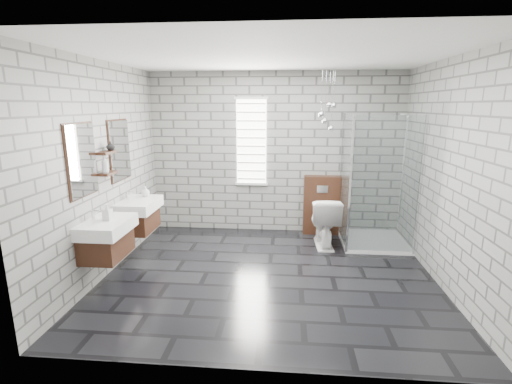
# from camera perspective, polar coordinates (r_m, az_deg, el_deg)

# --- Properties ---
(floor) EXTENTS (4.20, 3.60, 0.02)m
(floor) POSITION_cam_1_polar(r_m,az_deg,el_deg) (4.95, 1.96, -12.69)
(floor) COLOR black
(floor) RESTS_ON ground
(ceiling) EXTENTS (4.20, 3.60, 0.02)m
(ceiling) POSITION_cam_1_polar(r_m,az_deg,el_deg) (4.49, 2.25, 20.33)
(ceiling) COLOR white
(ceiling) RESTS_ON wall_back
(wall_back) EXTENTS (4.20, 0.02, 2.70)m
(wall_back) POSITION_cam_1_polar(r_m,az_deg,el_deg) (6.32, 2.95, 5.88)
(wall_back) COLOR gray
(wall_back) RESTS_ON floor
(wall_front) EXTENTS (4.20, 0.02, 2.70)m
(wall_front) POSITION_cam_1_polar(r_m,az_deg,el_deg) (2.77, 0.15, -3.62)
(wall_front) COLOR gray
(wall_front) RESTS_ON floor
(wall_left) EXTENTS (0.02, 3.60, 2.70)m
(wall_left) POSITION_cam_1_polar(r_m,az_deg,el_deg) (5.09, -22.40, 3.13)
(wall_left) COLOR gray
(wall_left) RESTS_ON floor
(wall_right) EXTENTS (0.02, 3.60, 2.70)m
(wall_right) POSITION_cam_1_polar(r_m,az_deg,el_deg) (4.90, 27.58, 2.27)
(wall_right) COLOR gray
(wall_right) RESTS_ON floor
(vanity_left) EXTENTS (0.47, 0.70, 1.57)m
(vanity_left) POSITION_cam_1_polar(r_m,az_deg,el_deg) (4.69, -22.40, -5.14)
(vanity_left) COLOR #3B1F12
(vanity_left) RESTS_ON wall_left
(vanity_right) EXTENTS (0.47, 0.70, 1.57)m
(vanity_right) POSITION_cam_1_polar(r_m,az_deg,el_deg) (5.52, -17.92, -2.12)
(vanity_right) COLOR #3B1F12
(vanity_right) RESTS_ON wall_left
(shelf_lower) EXTENTS (0.14, 0.30, 0.03)m
(shelf_lower) POSITION_cam_1_polar(r_m,az_deg,el_deg) (5.01, -21.82, 2.70)
(shelf_lower) COLOR #3B1F12
(shelf_lower) RESTS_ON wall_left
(shelf_upper) EXTENTS (0.14, 0.30, 0.03)m
(shelf_upper) POSITION_cam_1_polar(r_m,az_deg,el_deg) (4.98, -22.07, 5.64)
(shelf_upper) COLOR #3B1F12
(shelf_upper) RESTS_ON wall_left
(window) EXTENTS (0.56, 0.05, 1.48)m
(window) POSITION_cam_1_polar(r_m,az_deg,el_deg) (6.29, -0.71, 7.70)
(window) COLOR white
(window) RESTS_ON wall_back
(cistern_panel) EXTENTS (0.60, 0.20, 1.00)m
(cistern_panel) POSITION_cam_1_polar(r_m,az_deg,el_deg) (6.39, 10.01, -1.98)
(cistern_panel) COLOR #3B1F12
(cistern_panel) RESTS_ON floor
(flush_plate) EXTENTS (0.18, 0.01, 0.12)m
(flush_plate) POSITION_cam_1_polar(r_m,az_deg,el_deg) (6.22, 10.20, 0.43)
(flush_plate) COLOR silver
(flush_plate) RESTS_ON cistern_panel
(shower_enclosure) EXTENTS (1.00, 1.00, 2.03)m
(shower_enclosure) POSITION_cam_1_polar(r_m,az_deg,el_deg) (6.01, 17.10, -3.34)
(shower_enclosure) COLOR white
(shower_enclosure) RESTS_ON floor
(pendant_cluster) EXTENTS (0.29, 0.24, 0.94)m
(pendant_cluster) POSITION_cam_1_polar(r_m,az_deg,el_deg) (5.84, 11.01, 11.69)
(pendant_cluster) COLOR silver
(pendant_cluster) RESTS_ON ceiling
(toilet) EXTENTS (0.48, 0.79, 0.78)m
(toilet) POSITION_cam_1_polar(r_m,az_deg,el_deg) (5.88, 10.42, -4.44)
(toilet) COLOR white
(toilet) RESTS_ON floor
(soap_bottle_a) EXTENTS (0.10, 0.10, 0.20)m
(soap_bottle_a) POSITION_cam_1_polar(r_m,az_deg,el_deg) (4.63, -21.90, -2.85)
(soap_bottle_a) COLOR #B2B2B2
(soap_bottle_a) RESTS_ON vanity_left
(soap_bottle_b) EXTENTS (0.12, 0.12, 0.15)m
(soap_bottle_b) POSITION_cam_1_polar(r_m,az_deg,el_deg) (5.65, -16.65, 0.09)
(soap_bottle_b) COLOR #B2B2B2
(soap_bottle_b) RESTS_ON vanity_right
(soap_bottle_c) EXTENTS (0.08, 0.08, 0.21)m
(soap_bottle_c) POSITION_cam_1_polar(r_m,az_deg,el_deg) (4.92, -22.23, 3.93)
(soap_bottle_c) COLOR #B2B2B2
(soap_bottle_c) RESTS_ON shelf_lower
(vase) EXTENTS (0.12, 0.12, 0.11)m
(vase) POSITION_cam_1_polar(r_m,az_deg,el_deg) (5.06, -21.47, 6.61)
(vase) COLOR #B2B2B2
(vase) RESTS_ON shelf_upper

